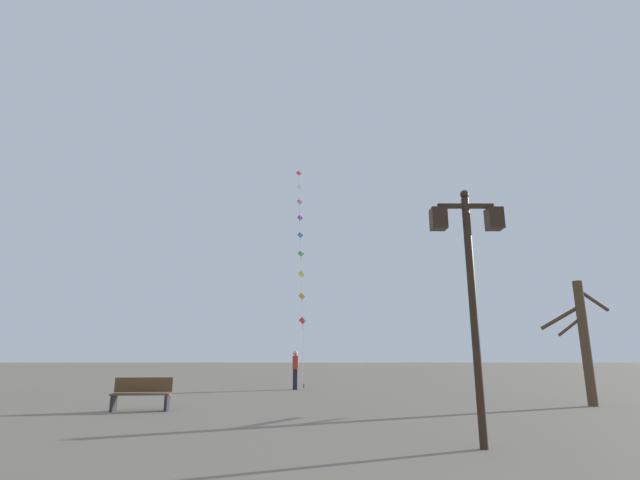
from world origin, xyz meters
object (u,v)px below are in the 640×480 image
at_px(kite_train, 301,248).
at_px(kite_flyer, 295,369).
at_px(twin_lantern_lamp_post, 470,262).
at_px(park_bench, 142,394).
at_px(bare_tree, 584,338).

relative_size(kite_train, kite_flyer, 8.63).
height_order(twin_lantern_lamp_post, kite_train, kite_train).
height_order(twin_lantern_lamp_post, kite_flyer, twin_lantern_lamp_post).
distance_m(twin_lantern_lamp_post, kite_train, 20.81).
height_order(kite_flyer, park_bench, kite_flyer).
bearing_deg(kite_flyer, twin_lantern_lamp_post, -165.52).
relative_size(kite_train, bare_tree, 3.85).
bearing_deg(kite_train, bare_tree, -54.48).
xyz_separation_m(twin_lantern_lamp_post, kite_flyer, (-3.76, 13.79, -2.23)).
bearing_deg(kite_train, kite_flyer, -89.63).
bearing_deg(twin_lantern_lamp_post, bare_tree, 49.96).
xyz_separation_m(twin_lantern_lamp_post, park_bench, (-7.67, 5.48, -2.69)).
relative_size(twin_lantern_lamp_post, kite_train, 0.31).
bearing_deg(twin_lantern_lamp_post, kite_flyer, 105.27).
height_order(kite_flyer, bare_tree, bare_tree).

